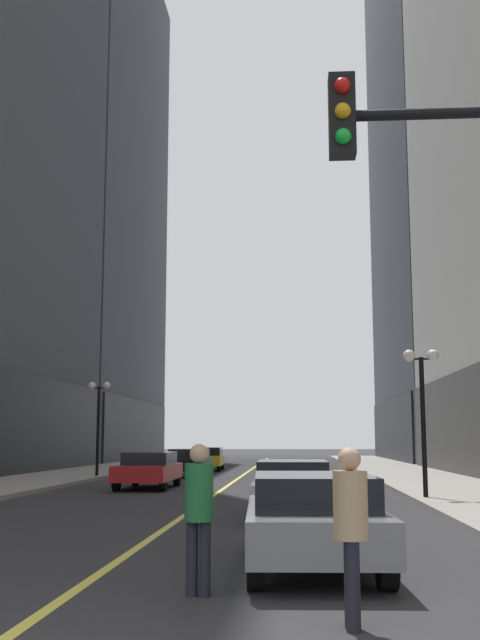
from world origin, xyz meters
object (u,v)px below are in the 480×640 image
object	(u,v)px
car_grey	(313,517)
car_black	(189,461)
car_yellow	(208,458)
car_silver	(293,487)
pedestrian_in_green_parka	(199,506)
pedestrian_in_tan_trench	(351,522)
street_lamp_left_far	(99,407)
street_lamp_right_mid	(422,389)
car_red	(149,469)

from	to	relation	value
car_grey	car_black	distance (m)	27.72
car_grey	car_yellow	bearing A→B (deg)	98.84
car_silver	car_yellow	xyz separation A→B (m)	(-4.99, 27.11, -0.00)
pedestrian_in_green_parka	pedestrian_in_tan_trench	bearing A→B (deg)	-41.75
car_yellow	pedestrian_in_tan_trench	size ratio (longest dim) A/B	2.58
car_silver	car_black	size ratio (longest dim) A/B	0.98
car_silver	car_black	bearing A→B (deg)	104.29
car_silver	car_grey	bearing A→B (deg)	-87.45
car_grey	car_yellow	size ratio (longest dim) A/B	1.00
car_black	car_yellow	world-z (taller)	same
car_black	pedestrian_in_green_parka	distance (m)	29.38
pedestrian_in_green_parka	pedestrian_in_tan_trench	xyz separation A→B (m)	(1.68, -1.50, -0.01)
car_grey	car_silver	size ratio (longest dim) A/B	1.03
street_lamp_left_far	street_lamp_right_mid	distance (m)	17.76
car_silver	car_red	bearing A→B (deg)	116.45
car_silver	pedestrian_in_tan_trench	xyz separation A→B (m)	(0.61, -10.41, 0.29)
car_yellow	car_black	bearing A→B (deg)	-91.25
car_black	street_lamp_right_mid	size ratio (longest dim) A/B	1.00
car_silver	pedestrian_in_tan_trench	distance (m)	10.43
street_lamp_right_mid	car_yellow	bearing A→B (deg)	111.75
car_silver	street_lamp_right_mid	xyz separation A→B (m)	(3.81, 5.04, 2.54)
car_black	car_grey	bearing A→B (deg)	-78.65
car_grey	car_silver	xyz separation A→B (m)	(-0.31, 6.99, -0.00)
car_black	pedestrian_in_green_parka	bearing A→B (deg)	-82.02
car_grey	street_lamp_right_mid	bearing A→B (deg)	73.78
car_yellow	pedestrian_in_green_parka	distance (m)	36.24
car_silver	street_lamp_right_mid	bearing A→B (deg)	52.91
pedestrian_in_tan_trench	pedestrian_in_green_parka	bearing A→B (deg)	138.25
car_silver	street_lamp_left_far	bearing A→B (deg)	117.38
pedestrian_in_tan_trench	car_yellow	bearing A→B (deg)	98.50
car_grey	pedestrian_in_green_parka	size ratio (longest dim) A/B	2.56
car_grey	car_yellow	world-z (taller)	same
street_lamp_left_far	street_lamp_right_mid	xyz separation A→B (m)	(12.80, -12.31, 0.00)
car_grey	street_lamp_right_mid	xyz separation A→B (m)	(3.50, 12.04, 2.54)
car_grey	street_lamp_right_mid	distance (m)	12.79
car_red	car_yellow	world-z (taller)	same
car_black	street_lamp_left_far	world-z (taller)	street_lamp_left_far
car_grey	car_silver	world-z (taller)	same
street_lamp_left_far	car_black	bearing A→B (deg)	36.41
car_red	street_lamp_left_far	xyz separation A→B (m)	(-3.64, 6.60, 2.54)
car_silver	street_lamp_right_mid	size ratio (longest dim) A/B	0.98
pedestrian_in_tan_trench	street_lamp_right_mid	distance (m)	15.94
car_yellow	car_red	bearing A→B (deg)	-91.25
pedestrian_in_tan_trench	street_lamp_left_far	size ratio (longest dim) A/B	0.39
pedestrian_in_tan_trench	street_lamp_right_mid	size ratio (longest dim) A/B	0.39
car_grey	pedestrian_in_green_parka	world-z (taller)	pedestrian_in_green_parka
car_red	pedestrian_in_green_parka	distance (m)	20.12
car_silver	pedestrian_in_tan_trench	size ratio (longest dim) A/B	2.51
car_red	car_yellow	distance (m)	16.37
car_black	pedestrian_in_tan_trench	xyz separation A→B (m)	(5.76, -30.59, 0.29)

